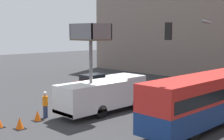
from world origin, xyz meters
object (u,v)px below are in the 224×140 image
(traffic_cone_far_side, at_px, (38,116))
(utility_truck, at_px, (103,92))
(traffic_cone_mid_road, at_px, (20,123))
(city_bus, at_px, (211,95))
(road_worker_directing, at_px, (149,111))
(parked_car_curbside, at_px, (94,81))
(road_worker_near_truck, at_px, (45,105))
(traffic_light_pole, at_px, (216,60))

(traffic_cone_far_side, bearing_deg, utility_truck, 73.03)
(utility_truck, distance_m, traffic_cone_mid_road, 6.47)
(city_bus, distance_m, road_worker_directing, 4.11)
(road_worker_directing, xyz_separation_m, traffic_cone_mid_road, (-4.98, -6.29, -0.55))
(road_worker_directing, relative_size, traffic_cone_far_side, 2.54)
(city_bus, height_order, traffic_cone_mid_road, city_bus)
(city_bus, bearing_deg, road_worker_directing, 120.79)
(traffic_cone_mid_road, distance_m, parked_car_curbside, 14.08)
(road_worker_near_truck, distance_m, road_worker_directing, 7.14)
(traffic_cone_mid_road, bearing_deg, road_worker_near_truck, 113.20)
(utility_truck, relative_size, road_worker_near_truck, 3.86)
(utility_truck, distance_m, road_worker_near_truck, 4.22)
(traffic_cone_mid_road, height_order, traffic_cone_far_side, traffic_cone_mid_road)
(utility_truck, relative_size, traffic_light_pole, 1.07)
(traffic_light_pole, distance_m, road_worker_near_truck, 11.88)
(road_worker_directing, bearing_deg, road_worker_near_truck, 71.98)
(traffic_light_pole, distance_m, parked_car_curbside, 18.62)
(traffic_cone_mid_road, height_order, parked_car_curbside, parked_car_curbside)
(traffic_cone_mid_road, bearing_deg, utility_truck, 84.37)
(road_worker_directing, distance_m, parked_car_curbside, 13.40)
(road_worker_directing, bearing_deg, traffic_light_pole, -150.45)
(utility_truck, bearing_deg, traffic_light_pole, -5.80)
(utility_truck, xyz_separation_m, parked_car_curbside, (-7.67, 5.86, -0.75))
(traffic_light_pole, relative_size, road_worker_directing, 3.73)
(city_bus, bearing_deg, parked_car_curbside, 60.50)
(traffic_cone_mid_road, xyz_separation_m, parked_car_curbside, (-7.05, 12.18, 0.43))
(road_worker_near_truck, bearing_deg, traffic_cone_mid_road, -139.83)
(utility_truck, distance_m, traffic_cone_far_side, 4.97)
(city_bus, relative_size, traffic_cone_far_side, 17.23)
(road_worker_near_truck, bearing_deg, road_worker_directing, -41.08)
(city_bus, height_order, road_worker_near_truck, city_bus)
(city_bus, bearing_deg, traffic_light_pole, -168.19)
(city_bus, distance_m, traffic_cone_mid_road, 12.11)
(utility_truck, height_order, traffic_cone_mid_road, utility_truck)
(road_worker_directing, distance_m, traffic_cone_far_side, 7.39)
(city_bus, height_order, road_worker_directing, city_bus)
(road_worker_near_truck, bearing_deg, utility_truck, -7.05)
(road_worker_near_truck, xyz_separation_m, traffic_cone_mid_road, (1.08, -2.51, -0.58))
(traffic_light_pole, bearing_deg, traffic_cone_mid_road, -151.38)
(traffic_cone_mid_road, relative_size, traffic_cone_far_side, 1.04)
(traffic_cone_far_side, distance_m, parked_car_curbside, 12.21)
(traffic_cone_mid_road, bearing_deg, city_bus, 50.81)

